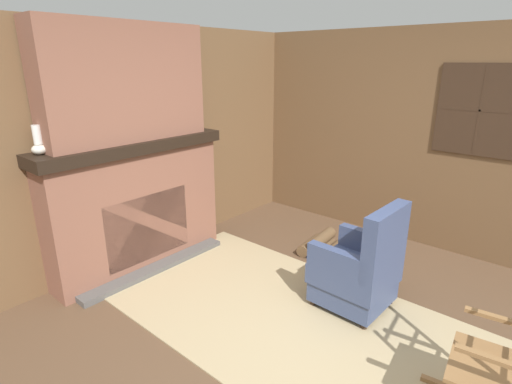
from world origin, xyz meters
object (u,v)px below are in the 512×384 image
(armchair, at_px, (359,271))
(oil_lamp_vase, at_px, (39,144))
(firewood_stack, at_px, (322,246))
(storage_case, at_px, (175,126))
(rocking_chair, at_px, (506,377))
(decorative_plate_on_mantel, at_px, (122,127))

(armchair, bearing_deg, oil_lamp_vase, 38.06)
(firewood_stack, bearing_deg, armchair, -40.92)
(oil_lamp_vase, bearing_deg, firewood_stack, 58.84)
(storage_case, bearing_deg, firewood_stack, 32.24)
(armchair, relative_size, firewood_stack, 2.10)
(rocking_chair, bearing_deg, firewood_stack, -41.07)
(armchair, xyz_separation_m, rocking_chair, (1.20, -0.64, 0.05))
(oil_lamp_vase, height_order, storage_case, oil_lamp_vase)
(armchair, height_order, oil_lamp_vase, oil_lamp_vase)
(decorative_plate_on_mantel, bearing_deg, rocking_chair, 3.09)
(firewood_stack, height_order, decorative_plate_on_mantel, decorative_plate_on_mantel)
(armchair, relative_size, oil_lamp_vase, 3.97)
(oil_lamp_vase, bearing_deg, storage_case, 89.99)
(storage_case, bearing_deg, oil_lamp_vase, -90.01)
(armchair, xyz_separation_m, storage_case, (-2.16, -0.19, 1.04))
(armchair, bearing_deg, rocking_chair, 153.49)
(storage_case, bearing_deg, rocking_chair, -7.56)
(firewood_stack, distance_m, decorative_plate_on_mantel, 2.47)
(armchair, xyz_separation_m, decorative_plate_on_mantel, (-2.18, -0.82, 1.11))
(firewood_stack, bearing_deg, oil_lamp_vase, -121.16)
(armchair, distance_m, oil_lamp_vase, 2.89)
(armchair, xyz_separation_m, firewood_stack, (-0.78, 0.68, -0.26))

